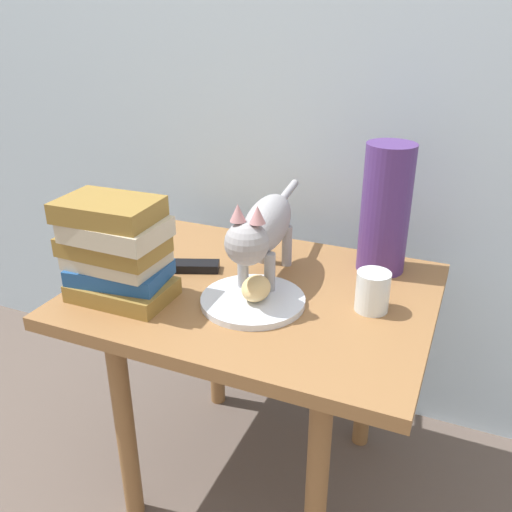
{
  "coord_description": "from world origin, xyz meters",
  "views": [
    {
      "loc": [
        0.42,
        -0.99,
        1.13
      ],
      "look_at": [
        0.0,
        0.0,
        0.63
      ],
      "focal_mm": 38.41,
      "sensor_mm": 36.0,
      "label": 1
    }
  ],
  "objects_px": {
    "cat": "(263,228)",
    "book_stack": "(116,250)",
    "side_table": "(256,318)",
    "bread_roll": "(256,288)",
    "green_vase": "(385,209)",
    "tv_remote": "(187,266)",
    "plate": "(253,300)",
    "candle_jar": "(372,293)"
  },
  "relations": [
    {
      "from": "book_stack",
      "to": "green_vase",
      "type": "height_order",
      "value": "green_vase"
    },
    {
      "from": "cat",
      "to": "plate",
      "type": "bearing_deg",
      "value": -80.0
    },
    {
      "from": "green_vase",
      "to": "bread_roll",
      "type": "bearing_deg",
      "value": -126.47
    },
    {
      "from": "tv_remote",
      "to": "side_table",
      "type": "bearing_deg",
      "value": -28.41
    },
    {
      "from": "bread_roll",
      "to": "book_stack",
      "type": "xyz_separation_m",
      "value": [
        -0.28,
        -0.08,
        0.07
      ]
    },
    {
      "from": "bread_roll",
      "to": "cat",
      "type": "distance_m",
      "value": 0.14
    },
    {
      "from": "book_stack",
      "to": "green_vase",
      "type": "bearing_deg",
      "value": 36.04
    },
    {
      "from": "plate",
      "to": "green_vase",
      "type": "relative_size",
      "value": 0.73
    },
    {
      "from": "book_stack",
      "to": "green_vase",
      "type": "distance_m",
      "value": 0.61
    },
    {
      "from": "book_stack",
      "to": "candle_jar",
      "type": "height_order",
      "value": "book_stack"
    },
    {
      "from": "candle_jar",
      "to": "cat",
      "type": "bearing_deg",
      "value": 174.41
    },
    {
      "from": "bread_roll",
      "to": "cat",
      "type": "xyz_separation_m",
      "value": [
        -0.03,
        0.1,
        0.09
      ]
    },
    {
      "from": "bread_roll",
      "to": "side_table",
      "type": "bearing_deg",
      "value": 113.22
    },
    {
      "from": "candle_jar",
      "to": "book_stack",
      "type": "bearing_deg",
      "value": -163.15
    },
    {
      "from": "bread_roll",
      "to": "book_stack",
      "type": "distance_m",
      "value": 0.3
    },
    {
      "from": "side_table",
      "to": "plate",
      "type": "relative_size",
      "value": 3.48
    },
    {
      "from": "green_vase",
      "to": "tv_remote",
      "type": "relative_size",
      "value": 2.02
    },
    {
      "from": "plate",
      "to": "candle_jar",
      "type": "relative_size",
      "value": 2.61
    },
    {
      "from": "cat",
      "to": "side_table",
      "type": "bearing_deg",
      "value": -94.57
    },
    {
      "from": "side_table",
      "to": "green_vase",
      "type": "height_order",
      "value": "green_vase"
    },
    {
      "from": "book_stack",
      "to": "cat",
      "type": "bearing_deg",
      "value": 34.77
    },
    {
      "from": "green_vase",
      "to": "plate",
      "type": "bearing_deg",
      "value": -127.75
    },
    {
      "from": "side_table",
      "to": "bread_roll",
      "type": "relative_size",
      "value": 9.66
    },
    {
      "from": "bread_roll",
      "to": "tv_remote",
      "type": "height_order",
      "value": "bread_roll"
    },
    {
      "from": "candle_jar",
      "to": "bread_roll",
      "type": "bearing_deg",
      "value": -161.61
    },
    {
      "from": "side_table",
      "to": "cat",
      "type": "bearing_deg",
      "value": 85.43
    },
    {
      "from": "book_stack",
      "to": "tv_remote",
      "type": "distance_m",
      "value": 0.21
    },
    {
      "from": "plate",
      "to": "tv_remote",
      "type": "xyz_separation_m",
      "value": [
        -0.21,
        0.09,
        0.0
      ]
    },
    {
      "from": "side_table",
      "to": "green_vase",
      "type": "distance_m",
      "value": 0.39
    },
    {
      "from": "plate",
      "to": "book_stack",
      "type": "bearing_deg",
      "value": -163.58
    },
    {
      "from": "candle_jar",
      "to": "tv_remote",
      "type": "distance_m",
      "value": 0.44
    },
    {
      "from": "bread_roll",
      "to": "candle_jar",
      "type": "bearing_deg",
      "value": 18.39
    },
    {
      "from": "plate",
      "to": "bread_roll",
      "type": "bearing_deg",
      "value": -13.55
    },
    {
      "from": "tv_remote",
      "to": "green_vase",
      "type": "bearing_deg",
      "value": 2.53
    },
    {
      "from": "side_table",
      "to": "candle_jar",
      "type": "relative_size",
      "value": 9.1
    },
    {
      "from": "tv_remote",
      "to": "plate",
      "type": "bearing_deg",
      "value": -44.23
    },
    {
      "from": "side_table",
      "to": "bread_roll",
      "type": "xyz_separation_m",
      "value": [
        0.03,
        -0.07,
        0.12
      ]
    },
    {
      "from": "cat",
      "to": "book_stack",
      "type": "height_order",
      "value": "cat"
    },
    {
      "from": "green_vase",
      "to": "book_stack",
      "type": "bearing_deg",
      "value": -143.96
    },
    {
      "from": "plate",
      "to": "cat",
      "type": "distance_m",
      "value": 0.16
    },
    {
      "from": "side_table",
      "to": "book_stack",
      "type": "bearing_deg",
      "value": -150.42
    },
    {
      "from": "cat",
      "to": "book_stack",
      "type": "relative_size",
      "value": 2.08
    }
  ]
}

